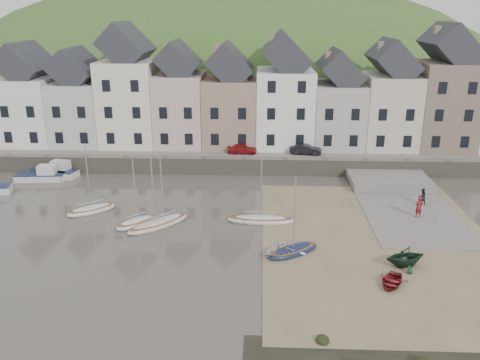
{
  "coord_description": "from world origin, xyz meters",
  "views": [
    {
      "loc": [
        1.75,
        -35.57,
        17.15
      ],
      "look_at": [
        0.0,
        6.0,
        3.0
      ],
      "focal_mm": 37.63,
      "sensor_mm": 36.0,
      "label": 1
    }
  ],
  "objects_px": {
    "sailboat_0": "(91,210)",
    "rowboat_green": "(405,256)",
    "person_dark": "(422,196)",
    "car_right": "(306,149)",
    "rowboat_red": "(391,281)",
    "car_left": "(242,149)",
    "rowboat_white": "(283,250)",
    "person_red": "(419,207)"
  },
  "relations": [
    {
      "from": "sailboat_0",
      "to": "car_left",
      "type": "bearing_deg",
      "value": 47.64
    },
    {
      "from": "sailboat_0",
      "to": "rowboat_white",
      "type": "height_order",
      "value": "sailboat_0"
    },
    {
      "from": "rowboat_white",
      "to": "rowboat_red",
      "type": "bearing_deg",
      "value": 23.02
    },
    {
      "from": "rowboat_green",
      "to": "rowboat_red",
      "type": "height_order",
      "value": "rowboat_green"
    },
    {
      "from": "rowboat_white",
      "to": "car_left",
      "type": "height_order",
      "value": "car_left"
    },
    {
      "from": "person_dark",
      "to": "person_red",
      "type": "bearing_deg",
      "value": 53.9
    },
    {
      "from": "sailboat_0",
      "to": "rowboat_green",
      "type": "height_order",
      "value": "sailboat_0"
    },
    {
      "from": "rowboat_white",
      "to": "rowboat_red",
      "type": "xyz_separation_m",
      "value": [
        6.91,
        -4.13,
        -0.09
      ]
    },
    {
      "from": "rowboat_red",
      "to": "person_dark",
      "type": "distance_m",
      "value": 15.82
    },
    {
      "from": "car_right",
      "to": "sailboat_0",
      "type": "bearing_deg",
      "value": 134.61
    },
    {
      "from": "person_dark",
      "to": "car_right",
      "type": "height_order",
      "value": "car_right"
    },
    {
      "from": "rowboat_red",
      "to": "car_left",
      "type": "relative_size",
      "value": 0.78
    },
    {
      "from": "person_dark",
      "to": "car_right",
      "type": "distance_m",
      "value": 14.98
    },
    {
      "from": "car_left",
      "to": "car_right",
      "type": "height_order",
      "value": "car_right"
    },
    {
      "from": "person_red",
      "to": "car_left",
      "type": "height_order",
      "value": "car_left"
    },
    {
      "from": "person_dark",
      "to": "car_left",
      "type": "bearing_deg",
      "value": -47.75
    },
    {
      "from": "rowboat_red",
      "to": "car_right",
      "type": "relative_size",
      "value": 0.74
    },
    {
      "from": "car_left",
      "to": "car_right",
      "type": "xyz_separation_m",
      "value": [
        7.16,
        0.0,
        0.02
      ]
    },
    {
      "from": "rowboat_white",
      "to": "rowboat_red",
      "type": "distance_m",
      "value": 8.05
    },
    {
      "from": "person_red",
      "to": "rowboat_green",
      "type": "bearing_deg",
      "value": 47.02
    },
    {
      "from": "rowboat_white",
      "to": "car_right",
      "type": "height_order",
      "value": "car_right"
    },
    {
      "from": "rowboat_green",
      "to": "sailboat_0",
      "type": "bearing_deg",
      "value": -126.0
    },
    {
      "from": "sailboat_0",
      "to": "car_right",
      "type": "distance_m",
      "value": 24.68
    },
    {
      "from": "rowboat_red",
      "to": "car_left",
      "type": "bearing_deg",
      "value": 139.03
    },
    {
      "from": "rowboat_red",
      "to": "person_dark",
      "type": "height_order",
      "value": "person_dark"
    },
    {
      "from": "person_red",
      "to": "person_dark",
      "type": "distance_m",
      "value": 3.28
    },
    {
      "from": "rowboat_red",
      "to": "car_right",
      "type": "xyz_separation_m",
      "value": [
        -3.55,
        25.8,
        1.85
      ]
    },
    {
      "from": "rowboat_white",
      "to": "rowboat_red",
      "type": "relative_size",
      "value": 1.33
    },
    {
      "from": "rowboat_green",
      "to": "car_right",
      "type": "height_order",
      "value": "car_right"
    },
    {
      "from": "sailboat_0",
      "to": "person_dark",
      "type": "height_order",
      "value": "sailboat_0"
    },
    {
      "from": "person_dark",
      "to": "car_right",
      "type": "xyz_separation_m",
      "value": [
        -9.78,
        11.27,
        1.29
      ]
    },
    {
      "from": "rowboat_red",
      "to": "person_red",
      "type": "height_order",
      "value": "person_red"
    },
    {
      "from": "person_dark",
      "to": "car_left",
      "type": "xyz_separation_m",
      "value": [
        -16.95,
        11.27,
        1.27
      ]
    },
    {
      "from": "rowboat_green",
      "to": "car_right",
      "type": "bearing_deg",
      "value": 175.98
    },
    {
      "from": "rowboat_green",
      "to": "rowboat_red",
      "type": "bearing_deg",
      "value": -46.68
    },
    {
      "from": "rowboat_red",
      "to": "sailboat_0",
      "type": "bearing_deg",
      "value": -179.67
    },
    {
      "from": "rowboat_white",
      "to": "car_left",
      "type": "bearing_deg",
      "value": 153.81
    },
    {
      "from": "sailboat_0",
      "to": "person_dark",
      "type": "relative_size",
      "value": 4.1
    },
    {
      "from": "rowboat_green",
      "to": "car_left",
      "type": "bearing_deg",
      "value": -168.53
    },
    {
      "from": "car_right",
      "to": "person_dark",
      "type": "bearing_deg",
      "value": -129.65
    },
    {
      "from": "rowboat_green",
      "to": "person_dark",
      "type": "bearing_deg",
      "value": 142.02
    },
    {
      "from": "person_red",
      "to": "car_right",
      "type": "distance_m",
      "value": 16.71
    }
  ]
}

